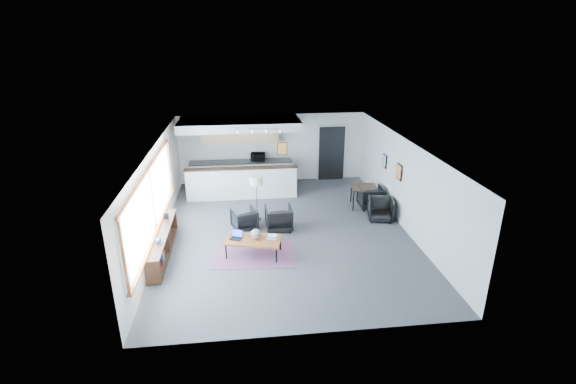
{
  "coord_description": "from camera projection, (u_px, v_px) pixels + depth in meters",
  "views": [
    {
      "loc": [
        -1.2,
        -10.93,
        5.42
      ],
      "look_at": [
        0.13,
        0.4,
        1.06
      ],
      "focal_mm": 26.0,
      "sensor_mm": 36.0,
      "label": 1
    }
  ],
  "objects": [
    {
      "name": "book_stack",
      "position": [
        272.0,
        237.0,
        10.76
      ],
      "size": [
        0.31,
        0.28,
        0.08
      ],
      "rotation": [
        0.0,
        0.0,
        -0.28
      ],
      "color": "silver",
      "rests_on": "coffee_table"
    },
    {
      "name": "track_light",
      "position": [
        259.0,
        130.0,
        13.28
      ],
      "size": [
        1.6,
        0.07,
        0.15
      ],
      "color": "silver",
      "rests_on": "room"
    },
    {
      "name": "armchair_right",
      "position": [
        279.0,
        217.0,
        12.16
      ],
      "size": [
        0.77,
        0.73,
        0.78
      ],
      "primitive_type": "imported",
      "rotation": [
        0.0,
        0.0,
        3.17
      ],
      "color": "black",
      "rests_on": "floor"
    },
    {
      "name": "coaster",
      "position": [
        258.0,
        244.0,
        10.48
      ],
      "size": [
        0.12,
        0.12,
        0.01
      ],
      "rotation": [
        0.0,
        0.0,
        -0.12
      ],
      "color": "#E5590C",
      "rests_on": "coffee_table"
    },
    {
      "name": "doorway",
      "position": [
        331.0,
        153.0,
        16.17
      ],
      "size": [
        1.1,
        0.12,
        2.15
      ],
      "color": "black",
      "rests_on": "room"
    },
    {
      "name": "laptop",
      "position": [
        237.0,
        236.0,
        10.75
      ],
      "size": [
        0.37,
        0.35,
        0.22
      ],
      "rotation": [
        0.0,
        0.0,
        -0.41
      ],
      "color": "black",
      "rests_on": "coffee_table"
    },
    {
      "name": "wall_art_lower",
      "position": [
        399.0,
        172.0,
        12.4
      ],
      "size": [
        0.03,
        0.38,
        0.48
      ],
      "color": "black",
      "rests_on": "room"
    },
    {
      "name": "coffee_table",
      "position": [
        254.0,
        240.0,
        10.74
      ],
      "size": [
        1.55,
        1.08,
        0.46
      ],
      "rotation": [
        0.0,
        0.0,
        -0.25
      ],
      "color": "brown",
      "rests_on": "floor"
    },
    {
      "name": "window",
      "position": [
        152.0,
        202.0,
        10.47
      ],
      "size": [
        0.1,
        5.95,
        1.66
      ],
      "color": "#8CBFFF",
      "rests_on": "room"
    },
    {
      "name": "microwave",
      "position": [
        258.0,
        156.0,
        15.6
      ],
      "size": [
        0.56,
        0.36,
        0.35
      ],
      "primitive_type": "imported",
      "rotation": [
        0.0,
        0.0,
        -0.14
      ],
      "color": "black",
      "rests_on": "kitchenette"
    },
    {
      "name": "room",
      "position": [
        285.0,
        189.0,
        11.74
      ],
      "size": [
        7.02,
        9.02,
        2.62
      ],
      "color": "#464648",
      "rests_on": "ground"
    },
    {
      "name": "armchair_left",
      "position": [
        244.0,
        219.0,
        12.18
      ],
      "size": [
        0.83,
        0.81,
        0.68
      ],
      "primitive_type": "imported",
      "rotation": [
        0.0,
        0.0,
        3.48
      ],
      "color": "black",
      "rests_on": "floor"
    },
    {
      "name": "floor_lamp",
      "position": [
        256.0,
        182.0,
        12.51
      ],
      "size": [
        0.46,
        0.46,
        1.41
      ],
      "rotation": [
        0.0,
        0.0,
        -0.15
      ],
      "color": "black",
      "rests_on": "floor"
    },
    {
      "name": "console",
      "position": [
        163.0,
        244.0,
        10.75
      ],
      "size": [
        0.35,
        3.0,
        0.8
      ],
      "color": "#341E12",
      "rests_on": "floor"
    },
    {
      "name": "dining_table",
      "position": [
        364.0,
        189.0,
        13.69
      ],
      "size": [
        0.94,
        0.94,
        0.7
      ],
      "rotation": [
        0.0,
        0.0,
        -0.16
      ],
      "color": "#341E12",
      "rests_on": "floor"
    },
    {
      "name": "dining_chair_far",
      "position": [
        371.0,
        198.0,
        13.73
      ],
      "size": [
        0.67,
        0.62,
        0.68
      ],
      "primitive_type": "imported",
      "rotation": [
        0.0,
        0.0,
        3.13
      ],
      "color": "black",
      "rests_on": "floor"
    },
    {
      "name": "dining_chair_near",
      "position": [
        380.0,
        210.0,
        12.81
      ],
      "size": [
        0.75,
        0.72,
        0.65
      ],
      "primitive_type": "imported",
      "rotation": [
        0.0,
        0.0,
        -0.22
      ],
      "color": "black",
      "rests_on": "floor"
    },
    {
      "name": "kilim_rug",
      "position": [
        254.0,
        254.0,
        10.89
      ],
      "size": [
        2.23,
        1.62,
        0.01
      ],
      "rotation": [
        0.0,
        0.0,
        -0.09
      ],
      "color": "#683753",
      "rests_on": "floor"
    },
    {
      "name": "kitchenette",
      "position": [
        241.0,
        153.0,
        15.02
      ],
      "size": [
        4.2,
        1.96,
        2.6
      ],
      "color": "white",
      "rests_on": "floor"
    },
    {
      "name": "wall_art_upper",
      "position": [
        385.0,
        161.0,
        13.62
      ],
      "size": [
        0.03,
        0.34,
        0.44
      ],
      "color": "black",
      "rests_on": "room"
    },
    {
      "name": "ceramic_pot",
      "position": [
        256.0,
        234.0,
        10.69
      ],
      "size": [
        0.27,
        0.27,
        0.27
      ],
      "rotation": [
        0.0,
        0.0,
        -0.16
      ],
      "color": "gray",
      "rests_on": "coffee_table"
    }
  ]
}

